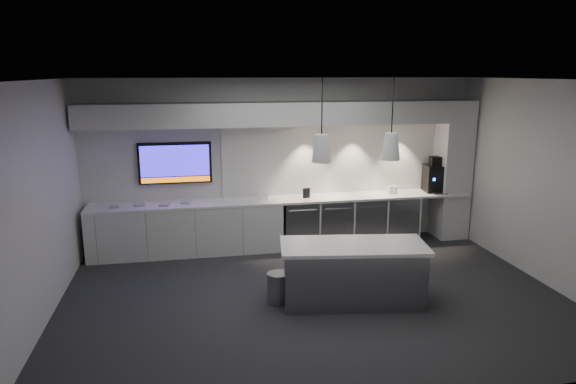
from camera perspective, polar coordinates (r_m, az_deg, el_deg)
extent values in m
plane|color=#28282B|center=(7.41, 2.92, -11.54)|extent=(7.00, 7.00, 0.00)
plane|color=black|center=(6.73, 3.22, 12.35)|extent=(7.00, 7.00, 0.00)
plane|color=silver|center=(9.31, -0.63, 3.32)|extent=(7.00, 0.00, 7.00)
plane|color=silver|center=(4.63, 10.56, -7.23)|extent=(7.00, 0.00, 7.00)
plane|color=silver|center=(6.98, -26.10, -1.42)|extent=(0.00, 7.00, 7.00)
plane|color=silver|center=(8.46, 26.76, 0.88)|extent=(0.00, 7.00, 7.00)
cube|color=white|center=(9.13, -0.26, -0.86)|extent=(6.80, 0.65, 0.04)
cube|color=silver|center=(9.10, -11.17, -4.10)|extent=(3.30, 0.63, 0.86)
cube|color=gray|center=(9.30, 1.26, -3.51)|extent=(0.60, 0.61, 0.85)
cube|color=gray|center=(9.44, 5.01, -3.29)|extent=(0.60, 0.61, 0.85)
cube|color=gray|center=(9.63, 8.62, -3.06)|extent=(0.60, 0.61, 0.85)
cube|color=gray|center=(9.85, 12.08, -2.83)|extent=(0.60, 0.61, 0.85)
cube|color=silver|center=(9.57, 6.49, 3.81)|extent=(4.60, 0.03, 1.30)
cube|color=silver|center=(8.91, -0.30, 8.71)|extent=(6.90, 0.60, 0.40)
cube|color=silver|center=(10.14, 17.80, 2.35)|extent=(0.55, 0.55, 2.60)
cube|color=black|center=(9.11, -12.43, 3.18)|extent=(1.25, 0.06, 0.72)
cube|color=#2416CF|center=(9.07, -12.45, 3.39)|extent=(1.17, 0.00, 0.54)
cube|color=orange|center=(9.13, -12.35, 1.35)|extent=(1.17, 0.00, 0.09)
cube|color=gray|center=(7.16, 7.20, -9.12)|extent=(1.96, 1.01, 0.79)
cube|color=white|center=(7.01, 7.30, -5.96)|extent=(2.07, 1.12, 0.05)
cylinder|color=gray|center=(7.15, -1.13, -10.59)|extent=(0.35, 0.35, 0.42)
cube|color=black|center=(10.01, 15.96, 1.47)|extent=(0.41, 0.45, 0.50)
cube|color=black|center=(9.95, 16.08, 3.35)|extent=(0.22, 0.22, 0.16)
cube|color=gray|center=(9.86, 16.46, -0.14)|extent=(0.30, 0.23, 0.03)
cube|color=black|center=(9.16, 2.06, -0.11)|extent=(0.14, 0.06, 0.18)
cube|color=white|center=(8.98, -2.84, -0.52)|extent=(0.18, 0.05, 0.14)
cube|color=#9C9C9C|center=(9.02, -18.78, -1.54)|extent=(0.18, 0.18, 0.02)
cube|color=#9C9C9C|center=(9.01, -16.17, -1.37)|extent=(0.19, 0.19, 0.02)
cube|color=#9C9C9C|center=(8.89, -13.55, -1.40)|extent=(0.19, 0.19, 0.02)
cube|color=#9C9C9C|center=(8.96, -11.23, -1.17)|extent=(0.20, 0.20, 0.02)
cone|color=silver|center=(6.56, 3.73, 4.86)|extent=(0.25, 0.25, 0.35)
cylinder|color=black|center=(6.50, 3.80, 9.47)|extent=(0.02, 0.02, 0.70)
cone|color=silver|center=(6.85, 11.36, 4.99)|extent=(0.25, 0.25, 0.35)
cylinder|color=black|center=(6.80, 11.56, 9.39)|extent=(0.02, 0.02, 0.70)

